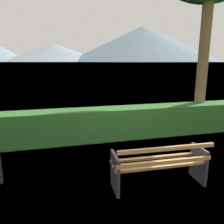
# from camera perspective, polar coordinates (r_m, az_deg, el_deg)

# --- Properties ---
(ground_plane) EXTENTS (1400.00, 1400.00, 0.00)m
(ground_plane) POSITION_cam_1_polar(r_m,az_deg,el_deg) (4.41, 11.57, -17.76)
(ground_plane) COLOR olive
(water_surface) EXTENTS (620.00, 620.00, 0.00)m
(water_surface) POSITION_cam_1_polar(r_m,az_deg,el_deg) (310.92, -14.27, 12.25)
(water_surface) COLOR slate
(water_surface) RESTS_ON ground_plane
(park_bench) EXTENTS (1.72, 0.62, 0.87)m
(park_bench) POSITION_cam_1_polar(r_m,az_deg,el_deg) (4.16, 12.18, -13.11)
(park_bench) COLOR #A0703F
(park_bench) RESTS_ON ground_plane
(hedge_row) EXTENTS (13.81, 0.72, 0.90)m
(hedge_row) POSITION_cam_1_polar(r_m,az_deg,el_deg) (6.56, 1.59, -2.80)
(hedge_row) COLOR #285B23
(hedge_row) RESTS_ON ground_plane
(sailboat_mid) EXTENTS (9.26, 7.52, 1.56)m
(sailboat_mid) POSITION_cam_1_polar(r_m,az_deg,el_deg) (224.68, 22.27, 11.67)
(sailboat_mid) COLOR #335693
(sailboat_mid) RESTS_ON water_surface
(distant_hills) EXTENTS (716.49, 381.42, 87.04)m
(distant_hills) POSITION_cam_1_polar(r_m,az_deg,el_deg) (575.73, -4.31, 16.63)
(distant_hills) COLOR slate
(distant_hills) RESTS_ON ground_plane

